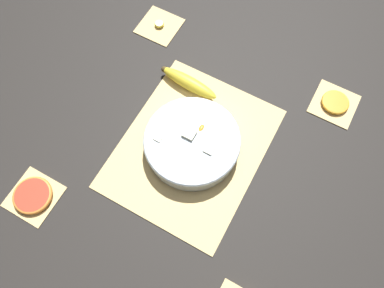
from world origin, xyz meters
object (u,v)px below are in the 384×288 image
(whole_banana, at_px, (189,83))
(banana_coin_single, at_px, (159,24))
(orange_slice_whole, at_px, (335,102))
(grapefruit_slice, at_px, (33,195))
(fruit_salad_bowl, at_px, (192,143))

(whole_banana, relative_size, banana_coin_single, 6.33)
(whole_banana, height_order, orange_slice_whole, whole_banana)
(whole_banana, xyz_separation_m, grapefruit_slice, (0.48, -0.19, -0.01))
(fruit_salad_bowl, xyz_separation_m, orange_slice_whole, (-0.31, 0.29, -0.03))
(grapefruit_slice, bearing_deg, whole_banana, 158.42)
(whole_banana, distance_m, orange_slice_whole, 0.42)
(orange_slice_whole, height_order, grapefruit_slice, grapefruit_slice)
(fruit_salad_bowl, xyz_separation_m, banana_coin_single, (-0.31, -0.29, -0.03))
(orange_slice_whole, xyz_separation_m, grapefruit_slice, (0.63, -0.58, 0.00))
(whole_banana, relative_size, orange_slice_whole, 2.37)
(orange_slice_whole, relative_size, grapefruit_slice, 0.78)
(fruit_salad_bowl, height_order, orange_slice_whole, fruit_salad_bowl)
(whole_banana, height_order, grapefruit_slice, whole_banana)
(fruit_salad_bowl, bearing_deg, whole_banana, -148.23)
(grapefruit_slice, bearing_deg, orange_slice_whole, 137.30)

